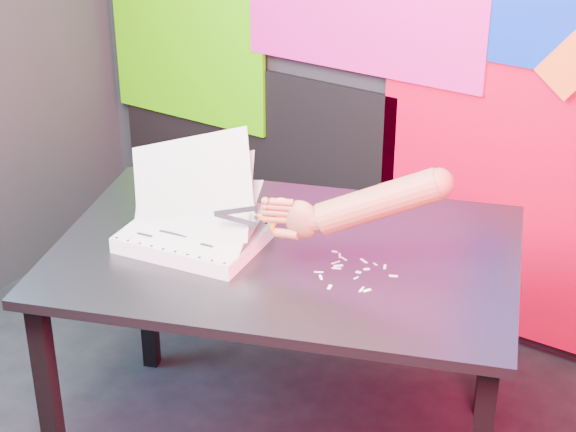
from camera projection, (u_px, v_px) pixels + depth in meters
The scene contains 7 objects.
room at pixel (147, 96), 2.09m from camera, with size 3.01×3.01×2.71m.
backdrop at pixel (441, 85), 3.34m from camera, with size 2.88×0.05×2.08m.
work_table at pixel (286, 274), 2.75m from camera, with size 1.51×1.25×0.75m.
printout_stack at pixel (193, 234), 2.73m from camera, with size 0.46×0.33×0.36m.
scissors at pixel (276, 218), 2.58m from camera, with size 0.20×0.10×0.12m.
hand_forearm at pixel (365, 205), 2.52m from camera, with size 0.46×0.24×0.23m.
paper_clippings at pixel (352, 271), 2.61m from camera, with size 0.22×0.20×0.00m.
Camera 1 is at (1.33, -1.51, 2.07)m, focal length 60.00 mm.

